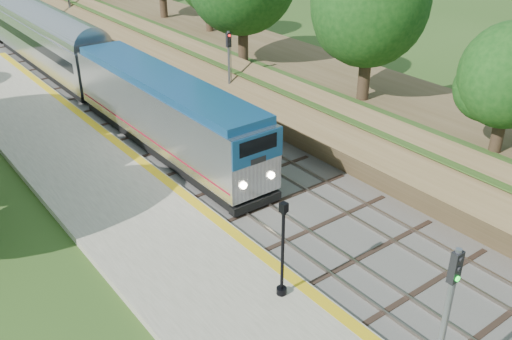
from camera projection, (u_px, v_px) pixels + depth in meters
trackbed at (17, 29)px, 62.33m from camera, size 9.50×170.00×0.28m
platform at (146, 226)px, 27.42m from camera, size 6.40×68.00×0.38m
yellow_stripe at (196, 204)px, 28.86m from camera, size 0.55×68.00×0.01m
embankment at (87, 2)px, 65.93m from camera, size 10.64×170.00×11.70m
lamppost_far at (282, 255)px, 21.86m from camera, size 0.42×0.42×4.21m
signal_platform at (446, 313)px, 16.47m from camera, size 0.34×0.27×5.87m
signal_farside at (229, 65)px, 38.38m from camera, size 0.32×0.26×5.92m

